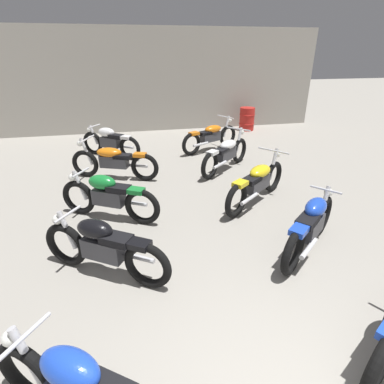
{
  "coord_description": "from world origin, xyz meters",
  "views": [
    {
      "loc": [
        -1.05,
        -0.77,
        2.83
      ],
      "look_at": [
        0.0,
        4.01,
        0.55
      ],
      "focal_mm": 28.54,
      "sensor_mm": 36.0,
      "label": 1
    }
  ],
  "objects_px": {
    "motorcycle_left_row_4": "(110,141)",
    "motorcycle_right_row_2": "(257,182)",
    "motorcycle_right_row_1": "(311,225)",
    "oil_drum": "(247,119)",
    "motorcycle_right_row_3": "(226,153)",
    "motorcycle_right_row_4": "(211,136)",
    "motorcycle_left_row_3": "(114,161)",
    "motorcycle_left_row_1": "(103,247)",
    "motorcycle_left_row_2": "(108,196)"
  },
  "relations": [
    {
      "from": "motorcycle_left_row_3",
      "to": "motorcycle_right_row_1",
      "type": "relative_size",
      "value": 1.29
    },
    {
      "from": "motorcycle_left_row_1",
      "to": "motorcycle_left_row_2",
      "type": "relative_size",
      "value": 0.96
    },
    {
      "from": "motorcycle_right_row_4",
      "to": "oil_drum",
      "type": "height_order",
      "value": "motorcycle_right_row_4"
    },
    {
      "from": "motorcycle_right_row_3",
      "to": "motorcycle_left_row_4",
      "type": "bearing_deg",
      "value": 149.2
    },
    {
      "from": "motorcycle_left_row_1",
      "to": "motorcycle_right_row_4",
      "type": "bearing_deg",
      "value": 60.69
    },
    {
      "from": "motorcycle_left_row_2",
      "to": "motorcycle_right_row_2",
      "type": "relative_size",
      "value": 1.0
    },
    {
      "from": "motorcycle_left_row_2",
      "to": "oil_drum",
      "type": "bearing_deg",
      "value": 49.87
    },
    {
      "from": "motorcycle_right_row_2",
      "to": "motorcycle_right_row_4",
      "type": "distance_m",
      "value": 3.64
    },
    {
      "from": "motorcycle_left_row_1",
      "to": "motorcycle_left_row_2",
      "type": "bearing_deg",
      "value": 89.16
    },
    {
      "from": "motorcycle_left_row_1",
      "to": "motorcycle_left_row_3",
      "type": "height_order",
      "value": "motorcycle_left_row_3"
    },
    {
      "from": "motorcycle_right_row_3",
      "to": "oil_drum",
      "type": "xyz_separation_m",
      "value": [
        2.15,
        4.0,
        -0.03
      ]
    },
    {
      "from": "motorcycle_left_row_4",
      "to": "motorcycle_right_row_2",
      "type": "relative_size",
      "value": 0.93
    },
    {
      "from": "motorcycle_right_row_4",
      "to": "motorcycle_left_row_2",
      "type": "bearing_deg",
      "value": -128.61
    },
    {
      "from": "motorcycle_left_row_1",
      "to": "motorcycle_right_row_3",
      "type": "distance_m",
      "value": 4.57
    },
    {
      "from": "motorcycle_right_row_2",
      "to": "motorcycle_right_row_3",
      "type": "bearing_deg",
      "value": 90.48
    },
    {
      "from": "motorcycle_left_row_2",
      "to": "motorcycle_right_row_1",
      "type": "height_order",
      "value": "same"
    },
    {
      "from": "motorcycle_left_row_3",
      "to": "oil_drum",
      "type": "xyz_separation_m",
      "value": [
        4.95,
        3.99,
        -0.03
      ]
    },
    {
      "from": "motorcycle_left_row_3",
      "to": "motorcycle_right_row_2",
      "type": "relative_size",
      "value": 1.15
    },
    {
      "from": "motorcycle_right_row_1",
      "to": "oil_drum",
      "type": "xyz_separation_m",
      "value": [
        2.02,
        7.63,
        -0.03
      ]
    },
    {
      "from": "motorcycle_left_row_3",
      "to": "motorcycle_right_row_3",
      "type": "bearing_deg",
      "value": -0.14
    },
    {
      "from": "motorcycle_right_row_3",
      "to": "motorcycle_right_row_1",
      "type": "bearing_deg",
      "value": -87.83
    },
    {
      "from": "motorcycle_right_row_3",
      "to": "motorcycle_right_row_4",
      "type": "height_order",
      "value": "same"
    },
    {
      "from": "motorcycle_left_row_4",
      "to": "motorcycle_left_row_3",
      "type": "bearing_deg",
      "value": -86.09
    },
    {
      "from": "motorcycle_left_row_2",
      "to": "motorcycle_left_row_1",
      "type": "bearing_deg",
      "value": -90.84
    },
    {
      "from": "motorcycle_left_row_1",
      "to": "motorcycle_left_row_3",
      "type": "xyz_separation_m",
      "value": [
        0.09,
        3.55,
        -0.01
      ]
    },
    {
      "from": "motorcycle_left_row_1",
      "to": "oil_drum",
      "type": "xyz_separation_m",
      "value": [
        5.04,
        7.54,
        -0.03
      ]
    },
    {
      "from": "motorcycle_left_row_1",
      "to": "motorcycle_left_row_3",
      "type": "bearing_deg",
      "value": 88.55
    },
    {
      "from": "motorcycle_right_row_1",
      "to": "motorcycle_right_row_4",
      "type": "bearing_deg",
      "value": 90.67
    },
    {
      "from": "motorcycle_right_row_3",
      "to": "motorcycle_right_row_4",
      "type": "distance_m",
      "value": 1.73
    },
    {
      "from": "motorcycle_left_row_2",
      "to": "motorcycle_left_row_4",
      "type": "bearing_deg",
      "value": 90.8
    },
    {
      "from": "motorcycle_right_row_2",
      "to": "motorcycle_right_row_4",
      "type": "xyz_separation_m",
      "value": [
        0.06,
        3.64,
        0.0
      ]
    },
    {
      "from": "motorcycle_right_row_4",
      "to": "oil_drum",
      "type": "bearing_deg",
      "value": 47.54
    },
    {
      "from": "motorcycle_right_row_1",
      "to": "oil_drum",
      "type": "relative_size",
      "value": 1.87
    },
    {
      "from": "motorcycle_left_row_4",
      "to": "oil_drum",
      "type": "bearing_deg",
      "value": 24.05
    },
    {
      "from": "motorcycle_left_row_3",
      "to": "motorcycle_right_row_4",
      "type": "xyz_separation_m",
      "value": [
        2.87,
        1.72,
        0.0
      ]
    },
    {
      "from": "motorcycle_right_row_3",
      "to": "oil_drum",
      "type": "relative_size",
      "value": 1.99
    },
    {
      "from": "motorcycle_left_row_3",
      "to": "motorcycle_right_row_2",
      "type": "xyz_separation_m",
      "value": [
        2.81,
        -1.93,
        0.0
      ]
    },
    {
      "from": "motorcycle_left_row_3",
      "to": "motorcycle_right_row_2",
      "type": "bearing_deg",
      "value": -34.44
    },
    {
      "from": "motorcycle_left_row_1",
      "to": "motorcycle_right_row_2",
      "type": "bearing_deg",
      "value": 29.27
    },
    {
      "from": "motorcycle_right_row_1",
      "to": "motorcycle_right_row_3",
      "type": "relative_size",
      "value": 0.94
    },
    {
      "from": "motorcycle_left_row_1",
      "to": "motorcycle_right_row_3",
      "type": "xyz_separation_m",
      "value": [
        2.88,
        3.55,
        -0.01
      ]
    },
    {
      "from": "motorcycle_right_row_3",
      "to": "motorcycle_right_row_4",
      "type": "xyz_separation_m",
      "value": [
        0.07,
        1.72,
        0.0
      ]
    },
    {
      "from": "motorcycle_left_row_3",
      "to": "oil_drum",
      "type": "height_order",
      "value": "motorcycle_left_row_3"
    },
    {
      "from": "motorcycle_left_row_2",
      "to": "motorcycle_left_row_4",
      "type": "height_order",
      "value": "same"
    },
    {
      "from": "motorcycle_right_row_2",
      "to": "motorcycle_right_row_4",
      "type": "relative_size",
      "value": 0.9
    },
    {
      "from": "motorcycle_left_row_3",
      "to": "motorcycle_right_row_1",
      "type": "bearing_deg",
      "value": -51.15
    },
    {
      "from": "motorcycle_left_row_2",
      "to": "motorcycle_right_row_2",
      "type": "bearing_deg",
      "value": 0.63
    },
    {
      "from": "motorcycle_left_row_4",
      "to": "motorcycle_right_row_4",
      "type": "bearing_deg",
      "value": -0.22
    },
    {
      "from": "motorcycle_left_row_4",
      "to": "motorcycle_right_row_4",
      "type": "height_order",
      "value": "motorcycle_right_row_4"
    },
    {
      "from": "motorcycle_left_row_4",
      "to": "motorcycle_right_row_2",
      "type": "height_order",
      "value": "motorcycle_right_row_2"
    }
  ]
}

